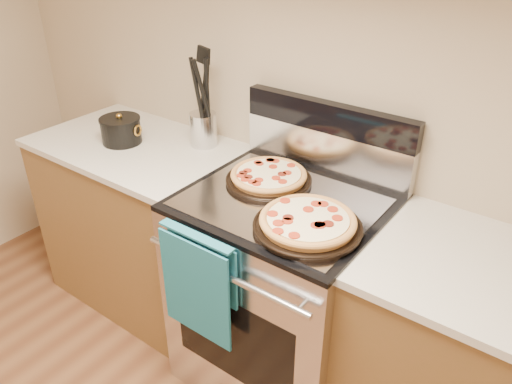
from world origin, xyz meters
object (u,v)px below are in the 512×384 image
Objects in this scene: range_body at (282,293)px; utensil_crock at (203,129)px; saucepan at (121,131)px; pepperoni_pizza_front at (308,223)px; pepperoni_pizza_back at (269,177)px.

utensil_crock reaches higher than range_body.
pepperoni_pizza_front is at bearing -6.83° from saucepan.
pepperoni_pizza_front reaches higher than range_body.
pepperoni_pizza_back is at bearing 4.60° from saucepan.
pepperoni_pizza_back is 0.82m from saucepan.
range_body is at bearing 144.16° from pepperoni_pizza_front.
pepperoni_pizza_front is (0.18, -0.13, 0.50)m from range_body.
saucepan is (-0.34, -0.21, -0.02)m from utensil_crock.
range_body is 2.40× the size of pepperoni_pizza_front.
range_body is 4.83× the size of saucepan.
saucepan is (-0.94, 0.00, 0.52)m from range_body.
saucepan is at bearing -147.91° from utensil_crock.
pepperoni_pizza_back is 0.92× the size of pepperoni_pizza_front.
utensil_crock is at bearing 156.20° from pepperoni_pizza_front.
saucepan reaches higher than pepperoni_pizza_front.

